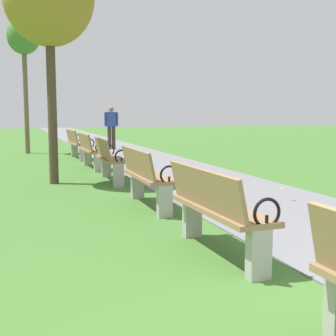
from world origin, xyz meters
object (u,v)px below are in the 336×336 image
park_bench_2 (216,209)px  tree_2 (24,40)px  pedestrian_walking (111,125)px  park_bench_5 (90,150)px  park_bench_6 (77,143)px  park_bench_3 (146,176)px  park_bench_4 (109,158)px

park_bench_2 → tree_2: (-1.36, 12.62, 3.36)m
tree_2 → park_bench_2: bearing=-83.9°
park_bench_2 → tree_2: 13.13m
park_bench_2 → pedestrian_walking: size_ratio=0.99×
tree_2 → park_bench_5: bearing=-74.8°
park_bench_2 → park_bench_6: bearing=90.0°
pedestrian_walking → park_bench_3: bearing=-99.2°
park_bench_3 → park_bench_6: same height
park_bench_2 → park_bench_4: (0.00, 5.28, 0.00)m
park_bench_6 → tree_2: 4.37m
park_bench_6 → park_bench_2: bearing=-90.0°
park_bench_3 → pedestrian_walking: size_ratio=0.99×
park_bench_3 → park_bench_5: 5.11m
park_bench_4 → park_bench_2: bearing=-90.0°
tree_2 → pedestrian_walking: size_ratio=2.83×
park_bench_2 → park_bench_5: size_ratio=1.00×
park_bench_3 → tree_2: bearing=97.7°
park_bench_3 → park_bench_2: bearing=-90.0°
park_bench_4 → pedestrian_walking: 8.26m
park_bench_5 → tree_2: size_ratio=0.35×
park_bench_2 → park_bench_6: size_ratio=1.00×
park_bench_4 → park_bench_5: bearing=90.0°
tree_2 → park_bench_6: bearing=-60.9°
tree_2 → park_bench_3: bearing=-82.3°
tree_2 → park_bench_4: bearing=-79.5°
park_bench_5 → tree_2: (-1.36, 4.98, 3.36)m
park_bench_2 → park_bench_4: same height
park_bench_4 → tree_2: bearing=100.5°
park_bench_3 → pedestrian_walking: bearing=80.8°
park_bench_2 → pedestrian_walking: pedestrian_walking is taller
park_bench_6 → pedestrian_walking: bearing=61.1°
park_bench_2 → park_bench_5: (-0.00, 7.64, 0.00)m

